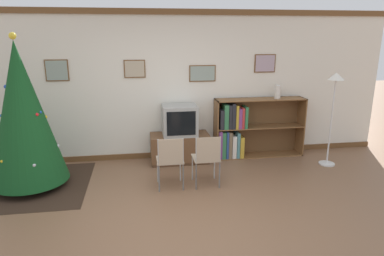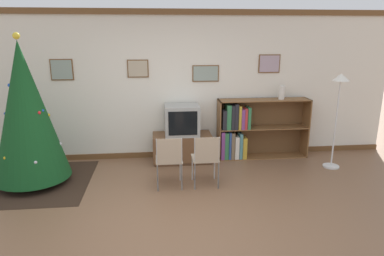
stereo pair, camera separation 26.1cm
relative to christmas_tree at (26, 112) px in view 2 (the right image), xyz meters
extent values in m
plane|color=brown|center=(2.15, -1.46, -1.15)|extent=(24.00, 24.00, 0.00)
cube|color=silver|center=(2.15, 1.05, 0.20)|extent=(8.48, 0.08, 2.70)
cube|color=brown|center=(2.15, 0.99, 1.50)|extent=(8.48, 0.03, 0.10)
cube|color=brown|center=(2.15, 0.99, -1.10)|extent=(8.48, 0.03, 0.10)
cube|color=brown|center=(0.32, 1.00, 0.53)|extent=(0.39, 0.02, 0.37)
cube|color=gray|center=(0.32, 0.98, 0.53)|extent=(0.35, 0.01, 0.33)
cube|color=brown|center=(1.63, 1.00, 0.53)|extent=(0.37, 0.02, 0.32)
cube|color=tan|center=(1.63, 0.98, 0.53)|extent=(0.34, 0.01, 0.28)
cube|color=brown|center=(2.85, 1.00, 0.43)|extent=(0.49, 0.02, 0.30)
cube|color=gray|center=(2.85, 0.98, 0.43)|extent=(0.45, 0.01, 0.26)
cube|color=brown|center=(4.04, 1.00, 0.60)|extent=(0.40, 0.02, 0.34)
cube|color=#A893A3|center=(4.04, 0.98, 0.60)|extent=(0.37, 0.01, 0.30)
cube|color=#332319|center=(0.00, 0.00, -1.15)|extent=(1.70, 1.74, 0.01)
cylinder|color=maroon|center=(0.00, 0.00, -1.09)|extent=(0.36, 0.36, 0.10)
cone|color=#14471E|center=(0.00, 0.00, 0.01)|extent=(1.12, 1.12, 2.09)
sphere|color=yellow|center=(0.00, 0.00, 1.10)|extent=(0.10, 0.10, 0.10)
sphere|color=#1E4CB2|center=(-0.16, -0.06, 0.41)|extent=(0.06, 0.06, 0.06)
sphere|color=gold|center=(-0.24, -0.36, -0.59)|extent=(0.04, 0.04, 0.04)
sphere|color=red|center=(-0.40, 0.06, -0.49)|extent=(0.05, 0.05, 0.05)
sphere|color=silver|center=(0.19, -0.41, -0.66)|extent=(0.05, 0.05, 0.05)
sphere|color=gold|center=(0.28, 0.11, -0.08)|extent=(0.06, 0.06, 0.06)
sphere|color=#1E4CB2|center=(0.26, -0.06, 0.03)|extent=(0.04, 0.04, 0.04)
sphere|color=red|center=(0.23, -0.14, 0.01)|extent=(0.05, 0.05, 0.05)
sphere|color=silver|center=(0.41, 0.09, -0.55)|extent=(0.06, 0.06, 0.06)
sphere|color=#1E4CB2|center=(-0.27, -0.07, 0.00)|extent=(0.04, 0.04, 0.04)
cube|color=#4C311E|center=(2.39, 0.72, -1.12)|extent=(1.02, 0.50, 0.05)
cube|color=brown|center=(2.39, 0.72, -0.87)|extent=(1.06, 0.52, 0.47)
cube|color=#9E9E99|center=(2.39, 0.72, -0.36)|extent=(0.61, 0.50, 0.54)
cube|color=black|center=(2.39, 0.46, -0.36)|extent=(0.50, 0.01, 0.42)
cube|color=tan|center=(2.11, -0.33, -0.72)|extent=(0.40, 0.40, 0.02)
cube|color=tan|center=(2.11, -0.52, -0.52)|extent=(0.35, 0.01, 0.38)
cylinder|color=#B2B2B2|center=(1.93, -0.15, -0.94)|extent=(0.02, 0.02, 0.42)
cylinder|color=#B2B2B2|center=(2.29, -0.15, -0.94)|extent=(0.02, 0.02, 0.42)
cylinder|color=#B2B2B2|center=(1.93, -0.51, -0.94)|extent=(0.02, 0.02, 0.42)
cylinder|color=#B2B2B2|center=(2.29, -0.51, -0.94)|extent=(0.02, 0.02, 0.42)
cylinder|color=#B2B2B2|center=(1.93, -0.51, -0.74)|extent=(0.02, 0.02, 0.82)
cylinder|color=#B2B2B2|center=(2.29, -0.51, -0.74)|extent=(0.02, 0.02, 0.82)
cube|color=tan|center=(2.67, -0.33, -0.72)|extent=(0.40, 0.40, 0.02)
cube|color=tan|center=(2.67, -0.52, -0.52)|extent=(0.35, 0.01, 0.38)
cylinder|color=#B2B2B2|center=(2.49, -0.15, -0.94)|extent=(0.02, 0.02, 0.42)
cylinder|color=#B2B2B2|center=(2.85, -0.15, -0.94)|extent=(0.02, 0.02, 0.42)
cylinder|color=#B2B2B2|center=(2.49, -0.51, -0.94)|extent=(0.02, 0.02, 0.42)
cylinder|color=#B2B2B2|center=(2.85, -0.51, -0.94)|extent=(0.02, 0.02, 0.42)
cylinder|color=#B2B2B2|center=(2.49, -0.51, -0.74)|extent=(0.02, 0.02, 0.82)
cylinder|color=#B2B2B2|center=(2.85, -0.51, -0.74)|extent=(0.02, 0.02, 0.82)
cube|color=brown|center=(3.08, 0.81, -0.59)|extent=(0.02, 0.36, 1.11)
cube|color=brown|center=(4.76, 0.81, -0.59)|extent=(0.02, 0.36, 1.11)
cube|color=brown|center=(3.92, 0.81, -0.04)|extent=(1.70, 0.36, 0.02)
cube|color=brown|center=(3.92, 0.81, -1.14)|extent=(1.70, 0.36, 0.02)
cube|color=brown|center=(3.92, 0.81, -0.57)|extent=(1.66, 0.36, 0.02)
cube|color=brown|center=(3.92, 0.98, -0.59)|extent=(1.70, 0.01, 1.11)
cube|color=#7A3D7F|center=(3.14, 0.78, -0.87)|extent=(0.06, 0.30, 0.53)
cube|color=#337547|center=(3.21, 0.78, -0.88)|extent=(0.07, 0.29, 0.51)
cube|color=#2D4C93|center=(3.27, 0.76, -0.88)|extent=(0.04, 0.27, 0.51)
cube|color=#756047|center=(3.33, 0.76, -0.88)|extent=(0.06, 0.27, 0.50)
cube|color=silver|center=(3.41, 0.75, -0.92)|extent=(0.08, 0.23, 0.42)
cube|color=teal|center=(3.48, 0.78, -0.89)|extent=(0.05, 0.30, 0.49)
cube|color=gold|center=(3.55, 0.75, -0.93)|extent=(0.08, 0.24, 0.40)
cube|color=#232328|center=(3.16, 0.74, -0.38)|extent=(0.07, 0.22, 0.36)
cube|color=#337547|center=(3.24, 0.76, -0.33)|extent=(0.08, 0.27, 0.45)
cube|color=#232328|center=(3.31, 0.74, -0.34)|extent=(0.05, 0.23, 0.45)
cube|color=#232328|center=(3.38, 0.74, -0.33)|extent=(0.06, 0.22, 0.47)
cube|color=gold|center=(3.44, 0.75, -0.34)|extent=(0.05, 0.24, 0.43)
cube|color=#7A3D7F|center=(3.50, 0.78, -0.37)|extent=(0.06, 0.30, 0.37)
cube|color=#B73333|center=(3.55, 0.74, -0.37)|extent=(0.05, 0.22, 0.38)
cube|color=#337547|center=(3.61, 0.76, -0.36)|extent=(0.05, 0.27, 0.40)
cylinder|color=silver|center=(4.24, 0.80, 0.09)|extent=(0.11, 0.11, 0.24)
torus|color=silver|center=(4.24, 0.80, 0.21)|extent=(0.10, 0.10, 0.02)
cylinder|color=silver|center=(4.99, 0.16, -1.14)|extent=(0.28, 0.28, 0.03)
cylinder|color=silver|center=(4.99, 0.16, -0.37)|extent=(0.03, 0.03, 1.50)
cone|color=white|center=(4.99, 0.16, 0.44)|extent=(0.28, 0.28, 0.12)
camera|label=1|loc=(1.69, -5.19, 1.12)|focal=32.00mm
camera|label=2|loc=(1.95, -5.22, 1.12)|focal=32.00mm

